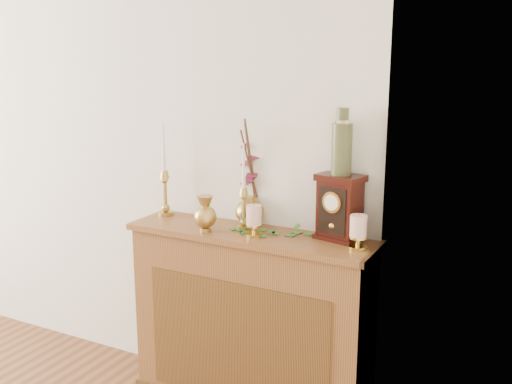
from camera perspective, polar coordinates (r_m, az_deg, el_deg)
The scene contains 10 objects.
console_shelf at distance 3.06m, azimuth -0.55°, elevation -12.69°, with size 1.24×0.34×0.93m.
candlestick_left at distance 3.17m, azimuth -8.68°, elevation 0.62°, with size 0.08×0.08×0.49m.
candlestick_center at distance 2.89m, azimuth -1.17°, elevation -0.91°, with size 0.07×0.07×0.42m.
bud_vase at distance 2.87m, azimuth -4.85°, elevation -2.13°, with size 0.11×0.11×0.18m.
ginger_jar at distance 2.98m, azimuth -0.50°, elevation 1.54°, with size 0.22×0.23×0.54m.
pillar_candle_left at distance 2.79m, azimuth -0.21°, elevation -2.60°, with size 0.08×0.08×0.16m.
pillar_candle_right at distance 2.65m, azimuth 9.72°, elevation -3.61°, with size 0.08×0.08×0.16m.
ivy_garland at distance 2.83m, azimuth 1.98°, elevation -3.93°, with size 0.44×0.18×0.07m.
mantel_clock at distance 2.76m, azimuth 7.95°, elevation -1.51°, with size 0.23×0.18×0.30m.
ceramic_vase at distance 2.70m, azimuth 8.17°, elevation 4.45°, with size 0.09×0.09×0.30m.
Camera 1 is at (2.70, -0.33, 1.76)m, focal length 42.00 mm.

